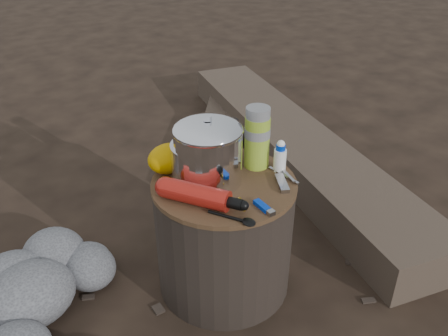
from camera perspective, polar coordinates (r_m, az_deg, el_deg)
ground at (r=1.78m, az=-0.00°, el=-13.44°), size 60.00×60.00×0.00m
stump at (r=1.63m, az=-0.00°, el=-8.04°), size 0.46×0.46×0.43m
rock_ring at (r=1.56m, az=-15.66°, el=-17.80°), size 0.43×0.94×0.19m
log_main at (r=2.48m, az=8.31°, el=2.74°), size 0.92×2.09×0.17m
log_small at (r=2.62m, az=-0.64°, el=3.69°), size 0.92×0.97×0.09m
foil_windscreen at (r=1.50m, az=-2.54°, el=0.81°), size 0.20×0.20×0.12m
camping_pot at (r=1.46m, az=-1.94°, el=2.06°), size 0.21×0.21×0.21m
fuel_bottle at (r=1.39m, az=-3.39°, el=-3.21°), size 0.19×0.27×0.07m
thermos at (r=1.55m, az=4.03°, el=3.67°), size 0.08×0.08×0.21m
travel_mug at (r=1.65m, az=0.37°, el=3.74°), size 0.08×0.08×0.12m
stuff_sack at (r=1.55m, az=-6.75°, el=1.16°), size 0.14×0.12×0.10m
food_pouch at (r=1.62m, az=-3.25°, el=3.24°), size 0.10×0.06×0.12m
lighter at (r=1.39m, az=4.66°, el=-4.60°), size 0.03×0.08×0.02m
multitool at (r=1.50m, az=7.03°, el=-1.85°), size 0.07×0.10×0.01m
pot_grabber at (r=1.55m, az=7.22°, el=-0.78°), size 0.05×0.13×0.01m
spork at (r=1.35m, az=0.43°, el=-5.87°), size 0.09×0.14×0.01m
squeeze_bottle at (r=1.56m, az=6.80°, el=1.28°), size 0.04×0.04×0.10m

